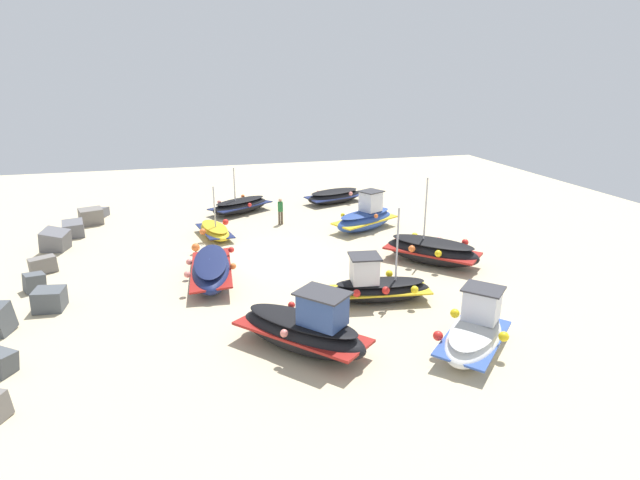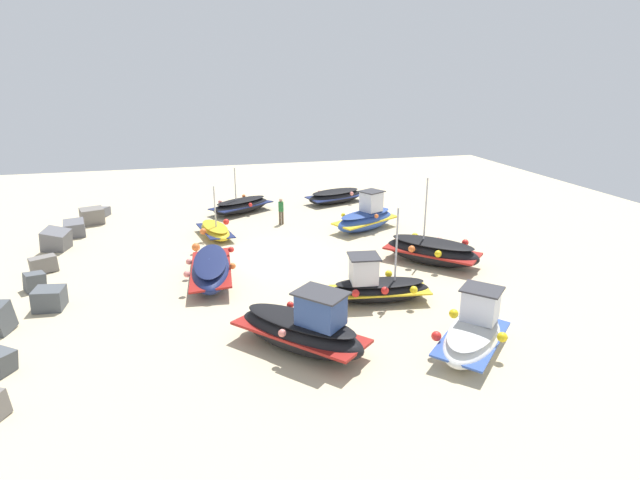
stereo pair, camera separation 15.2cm
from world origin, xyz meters
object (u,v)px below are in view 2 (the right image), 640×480
at_px(fishing_boat_8, 432,251).
at_px(mooring_buoy_0, 196,247).
at_px(fishing_boat_7, 303,329).
at_px(fishing_boat_1, 241,205).
at_px(fishing_boat_0, 377,286).
at_px(fishing_boat_2, 366,218).
at_px(fishing_boat_5, 335,196).
at_px(fishing_boat_4, 215,230).
at_px(fishing_boat_6, 473,333).
at_px(fishing_boat_3, 211,269).
at_px(person_walking, 281,209).

relative_size(fishing_boat_8, mooring_buoy_0, 7.98).
height_order(fishing_boat_7, mooring_buoy_0, fishing_boat_7).
bearing_deg(fishing_boat_1, mooring_buoy_0, -144.45).
distance_m(fishing_boat_0, mooring_buoy_0, 10.57).
xyz_separation_m(fishing_boat_7, mooring_buoy_0, (10.89, 3.26, -0.42)).
bearing_deg(fishing_boat_2, fishing_boat_8, -106.71).
distance_m(fishing_boat_5, mooring_buoy_0, 13.34).
bearing_deg(mooring_buoy_0, fishing_boat_4, -23.27).
height_order(fishing_boat_1, fishing_boat_6, fishing_boat_1).
height_order(fishing_boat_1, fishing_boat_3, fishing_boat_1).
distance_m(fishing_boat_0, fishing_boat_1, 16.00).
height_order(fishing_boat_2, fishing_boat_3, fishing_boat_2).
xyz_separation_m(fishing_boat_6, person_walking, (16.64, 3.56, 0.30)).
bearing_deg(fishing_boat_4, fishing_boat_3, 163.31).
distance_m(fishing_boat_0, fishing_boat_3, 7.64).
bearing_deg(fishing_boat_0, fishing_boat_1, -68.21).
bearing_deg(fishing_boat_0, fishing_boat_3, -23.60).
relative_size(fishing_boat_1, fishing_boat_6, 1.16).
bearing_deg(fishing_boat_8, person_walking, 171.45).
relative_size(fishing_boat_2, mooring_buoy_0, 7.95).
xyz_separation_m(fishing_boat_0, fishing_boat_2, (9.70, -2.94, 0.10)).
bearing_deg(fishing_boat_0, person_walking, -73.87).
distance_m(fishing_boat_4, fishing_boat_5, 10.77).
height_order(fishing_boat_2, fishing_boat_5, fishing_boat_2).
bearing_deg(fishing_boat_7, person_walking, 130.22).
bearing_deg(fishing_boat_3, fishing_boat_8, 90.52).
xyz_separation_m(fishing_boat_6, fishing_boat_8, (7.98, -2.40, 0.01)).
relative_size(fishing_boat_7, person_walking, 2.93).
bearing_deg(fishing_boat_1, fishing_boat_5, -23.56).
xyz_separation_m(fishing_boat_1, fishing_boat_6, (-20.06, -5.67, 0.15)).
relative_size(fishing_boat_0, person_walking, 2.63).
height_order(fishing_boat_1, fishing_boat_8, fishing_boat_8).
relative_size(fishing_boat_3, fishing_boat_6, 1.33).
relative_size(fishing_boat_4, fishing_boat_7, 0.77).
height_order(fishing_boat_5, fishing_boat_8, fishing_boat_8).
distance_m(fishing_boat_1, fishing_boat_3, 11.84).
relative_size(fishing_boat_0, fishing_boat_8, 0.94).
xyz_separation_m(fishing_boat_0, fishing_boat_8, (3.43, -4.15, 0.02)).
relative_size(fishing_boat_0, fishing_boat_6, 1.10).
xyz_separation_m(fishing_boat_2, fishing_boat_4, (0.81, 8.89, -0.36)).
bearing_deg(fishing_boat_2, fishing_boat_3, -176.43).
relative_size(fishing_boat_4, fishing_boat_6, 0.94).
bearing_deg(fishing_boat_4, fishing_boat_2, -106.81).
bearing_deg(fishing_boat_8, fishing_boat_6, -59.84).
height_order(fishing_boat_0, person_walking, fishing_boat_0).
relative_size(fishing_boat_3, fishing_boat_8, 1.14).
height_order(fishing_boat_1, fishing_boat_7, fishing_boat_1).
distance_m(fishing_boat_5, fishing_boat_6, 21.11).
bearing_deg(fishing_boat_5, fishing_boat_8, -103.95).
height_order(fishing_boat_7, person_walking, fishing_boat_7).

